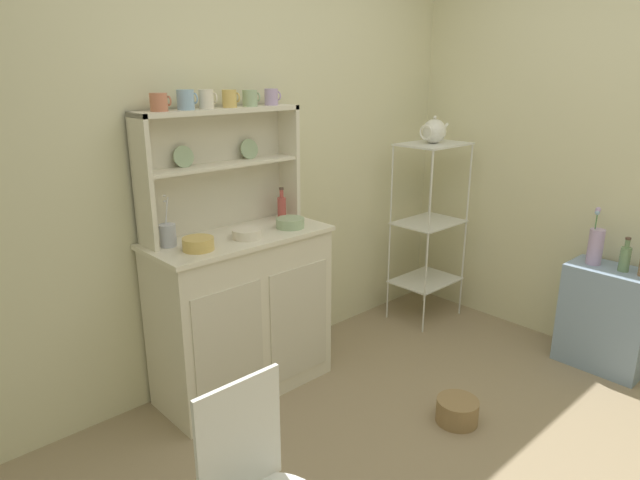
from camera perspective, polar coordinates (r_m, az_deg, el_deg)
wall_back at (r=3.23m, az=-6.97°, el=8.35°), size 3.84×0.05×2.50m
hutch_cabinet at (r=3.09m, az=-7.97°, el=-7.34°), size 0.98×0.45×0.91m
hutch_shelf_unit at (r=2.99m, az=-10.43°, el=8.10°), size 0.91×0.18×0.64m
bakers_rack at (r=3.94m, az=11.12°, el=2.50°), size 0.46×0.34×1.26m
side_shelf_blue at (r=3.76m, az=27.25°, el=-7.14°), size 0.28×0.48×0.63m
floor_basket at (r=3.06m, az=13.90°, el=-16.64°), size 0.21×0.21×0.12m
cup_terracotta_0 at (r=2.76m, az=-16.18°, el=13.42°), size 0.10×0.08×0.08m
cup_sky_1 at (r=2.83m, az=-13.59°, el=13.80°), size 0.10×0.08×0.09m
cup_cream_2 at (r=2.88m, az=-11.55°, el=13.98°), size 0.09×0.07×0.09m
cup_gold_3 at (r=2.96m, az=-9.23°, el=14.12°), size 0.09×0.07×0.09m
cup_sage_4 at (r=3.03m, az=-7.17°, el=14.23°), size 0.09×0.08×0.08m
cup_lilac_5 at (r=3.12m, az=-4.99°, el=14.41°), size 0.09×0.07×0.09m
bowl_mixing_large at (r=2.72m, az=-12.38°, el=-0.39°), size 0.15×0.15×0.06m
bowl_floral_medium at (r=2.87m, az=-7.50°, el=0.66°), size 0.15×0.15×0.05m
bowl_cream_small at (r=3.04m, az=-3.14°, el=1.76°), size 0.16×0.16×0.05m
jam_bottle at (r=3.19m, az=-3.94°, el=3.38°), size 0.05×0.05×0.19m
utensil_jar at (r=2.81m, az=-15.33°, el=0.54°), size 0.08×0.08×0.25m
porcelain_teapot at (r=3.84m, az=11.61°, el=10.88°), size 0.25×0.16×0.18m
flower_vase at (r=3.66m, az=26.41°, el=-0.46°), size 0.09×0.09×0.34m
oil_bottle at (r=3.62m, az=28.80°, el=-1.62°), size 0.06×0.06×0.20m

